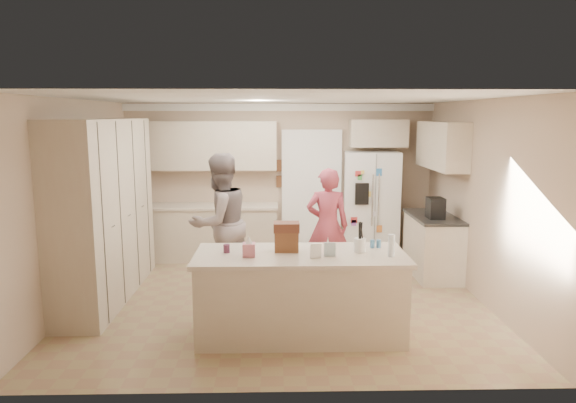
{
  "coord_description": "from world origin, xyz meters",
  "views": [
    {
      "loc": [
        -0.06,
        -6.46,
        2.39
      ],
      "look_at": [
        0.1,
        0.35,
        1.25
      ],
      "focal_mm": 32.0,
      "sensor_mm": 36.0,
      "label": 1
    }
  ],
  "objects_px": {
    "island_base": "(300,296)",
    "dollhouse_body": "(286,241)",
    "refrigerator": "(371,205)",
    "teen_boy": "(220,223)",
    "teen_girl": "(327,226)",
    "utensil_crock": "(360,245)",
    "tissue_box": "(249,250)",
    "coffee_maker": "(435,208)"
  },
  "relations": [
    {
      "from": "utensil_crock",
      "to": "dollhouse_body",
      "type": "bearing_deg",
      "value": 176.42
    },
    {
      "from": "teen_girl",
      "to": "island_base",
      "type": "bearing_deg",
      "value": 80.43
    },
    {
      "from": "dollhouse_body",
      "to": "island_base",
      "type": "bearing_deg",
      "value": -33.69
    },
    {
      "from": "refrigerator",
      "to": "coffee_maker",
      "type": "bearing_deg",
      "value": -54.12
    },
    {
      "from": "utensil_crock",
      "to": "tissue_box",
      "type": "relative_size",
      "value": 1.07
    },
    {
      "from": "island_base",
      "to": "dollhouse_body",
      "type": "height_order",
      "value": "dollhouse_body"
    },
    {
      "from": "coffee_maker",
      "to": "island_base",
      "type": "relative_size",
      "value": 0.14
    },
    {
      "from": "island_base",
      "to": "teen_boy",
      "type": "relative_size",
      "value": 1.16
    },
    {
      "from": "coffee_maker",
      "to": "teen_boy",
      "type": "distance_m",
      "value": 3.11
    },
    {
      "from": "tissue_box",
      "to": "dollhouse_body",
      "type": "xyz_separation_m",
      "value": [
        0.4,
        0.2,
        0.04
      ]
    },
    {
      "from": "utensil_crock",
      "to": "tissue_box",
      "type": "xyz_separation_m",
      "value": [
        -1.2,
        -0.15,
        -0.0
      ]
    },
    {
      "from": "coffee_maker",
      "to": "teen_boy",
      "type": "height_order",
      "value": "teen_boy"
    },
    {
      "from": "dollhouse_body",
      "to": "teen_girl",
      "type": "height_order",
      "value": "teen_girl"
    },
    {
      "from": "coffee_maker",
      "to": "island_base",
      "type": "distance_m",
      "value": 2.87
    },
    {
      "from": "tissue_box",
      "to": "island_base",
      "type": "bearing_deg",
      "value": 10.3
    },
    {
      "from": "tissue_box",
      "to": "teen_boy",
      "type": "distance_m",
      "value": 1.66
    },
    {
      "from": "utensil_crock",
      "to": "coffee_maker",
      "type": "bearing_deg",
      "value": 52.88
    },
    {
      "from": "island_base",
      "to": "refrigerator",
      "type": "bearing_deg",
      "value": 66.78
    },
    {
      "from": "refrigerator",
      "to": "tissue_box",
      "type": "bearing_deg",
      "value": -114.41
    },
    {
      "from": "teen_girl",
      "to": "tissue_box",
      "type": "bearing_deg",
      "value": 66.98
    },
    {
      "from": "island_base",
      "to": "tissue_box",
      "type": "distance_m",
      "value": 0.79
    },
    {
      "from": "teen_boy",
      "to": "utensil_crock",
      "type": "bearing_deg",
      "value": 97.28
    },
    {
      "from": "coffee_maker",
      "to": "teen_girl",
      "type": "distance_m",
      "value": 1.59
    },
    {
      "from": "refrigerator",
      "to": "utensil_crock",
      "type": "relative_size",
      "value": 12.0
    },
    {
      "from": "coffee_maker",
      "to": "island_base",
      "type": "xyz_separation_m",
      "value": [
        -2.05,
        -1.9,
        -0.63
      ]
    },
    {
      "from": "refrigerator",
      "to": "dollhouse_body",
      "type": "relative_size",
      "value": 6.92
    },
    {
      "from": "teen_boy",
      "to": "coffee_maker",
      "type": "bearing_deg",
      "value": 145.53
    },
    {
      "from": "refrigerator",
      "to": "teen_boy",
      "type": "bearing_deg",
      "value": -139.27
    },
    {
      "from": "refrigerator",
      "to": "island_base",
      "type": "height_order",
      "value": "refrigerator"
    },
    {
      "from": "island_base",
      "to": "utensil_crock",
      "type": "distance_m",
      "value": 0.86
    },
    {
      "from": "tissue_box",
      "to": "teen_girl",
      "type": "bearing_deg",
      "value": 61.94
    },
    {
      "from": "island_base",
      "to": "dollhouse_body",
      "type": "xyz_separation_m",
      "value": [
        -0.15,
        0.1,
        0.6
      ]
    },
    {
      "from": "utensil_crock",
      "to": "dollhouse_body",
      "type": "distance_m",
      "value": 0.8
    },
    {
      "from": "refrigerator",
      "to": "utensil_crock",
      "type": "bearing_deg",
      "value": -96.71
    },
    {
      "from": "tissue_box",
      "to": "utensil_crock",
      "type": "bearing_deg",
      "value": 7.13
    },
    {
      "from": "coffee_maker",
      "to": "dollhouse_body",
      "type": "bearing_deg",
      "value": -140.71
    },
    {
      "from": "refrigerator",
      "to": "tissue_box",
      "type": "distance_m",
      "value": 3.74
    },
    {
      "from": "teen_boy",
      "to": "teen_girl",
      "type": "height_order",
      "value": "teen_boy"
    },
    {
      "from": "refrigerator",
      "to": "teen_boy",
      "type": "relative_size",
      "value": 0.95
    },
    {
      "from": "dollhouse_body",
      "to": "teen_boy",
      "type": "bearing_deg",
      "value": 122.32
    },
    {
      "from": "coffee_maker",
      "to": "teen_girl",
      "type": "bearing_deg",
      "value": -177.24
    },
    {
      "from": "utensil_crock",
      "to": "tissue_box",
      "type": "distance_m",
      "value": 1.21
    }
  ]
}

